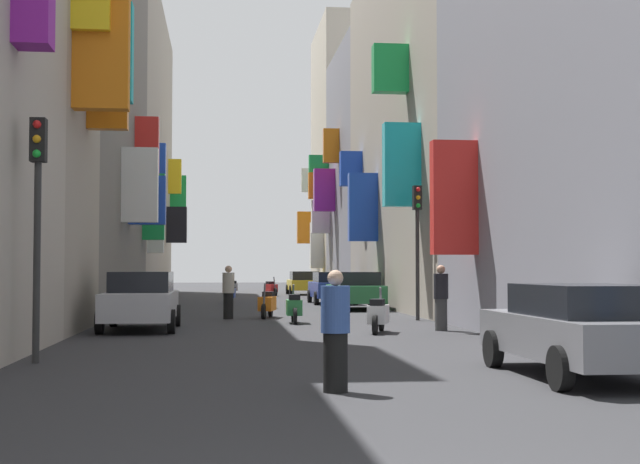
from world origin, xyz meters
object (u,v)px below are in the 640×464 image
scooter_red (271,288)px  pedestrian_near_right (335,331)px  parked_car_grey (582,328)px  pedestrian_crossing (441,298)px  parked_car_silver (141,299)px  parked_car_blue (332,287)px  scooter_blue (230,293)px  parked_car_yellow (304,282)px  scooter_green (294,307)px  traffic_light_far_corner (417,228)px  pedestrian_near_left (228,292)px  parked_car_green (355,290)px  scooter_silver (233,287)px  traffic_light_near_corner (38,195)px  scooter_white (378,314)px  scooter_orange (267,304)px

scooter_red → pedestrian_near_right: size_ratio=1.13×
parked_car_grey → pedestrian_crossing: (0.39, 9.91, 0.11)m
parked_car_silver → parked_car_grey: bearing=-56.5°
parked_car_blue → scooter_blue: parked_car_blue is taller
parked_car_blue → scooter_blue: bearing=161.9°
parked_car_yellow → pedestrian_crossing: pedestrian_crossing is taller
scooter_green → scooter_red: 26.45m
parked_car_silver → traffic_light_far_corner: (8.14, 3.37, 2.06)m
parked_car_grey → scooter_green: 13.79m
parked_car_blue → pedestrian_near_left: 12.78m
scooter_blue → scooter_red: bearing=76.7°
parked_car_green → scooter_silver: (-4.50, 21.26, -0.31)m
parked_car_silver → scooter_silver: 32.27m
parked_car_green → scooter_red: (-2.30, 17.90, -0.31)m
parked_car_grey → pedestrian_near_left: bearing=107.5°
parked_car_silver → traffic_light_near_corner: (-1.05, -8.12, 2.05)m
parked_car_grey → parked_car_yellow: (-0.16, 42.02, 0.03)m
scooter_green → scooter_white: 4.51m
scooter_orange → parked_car_green: bearing=56.1°
scooter_orange → scooter_red: same height
pedestrian_near_left → scooter_red: bearing=83.5°
parked_car_green → scooter_blue: size_ratio=2.35×
pedestrian_crossing → pedestrian_near_right: 11.79m
traffic_light_near_corner → traffic_light_far_corner: size_ratio=1.00×
pedestrian_crossing → traffic_light_far_corner: bearing=84.8°
parked_car_grey → parked_car_yellow: bearing=90.2°
scooter_blue → scooter_silver: 13.96m
parked_car_green → parked_car_silver: bearing=-124.0°
scooter_red → parked_car_silver: bearing=-99.9°
parked_car_yellow → scooter_blue: bearing=-110.0°
parked_car_grey → parked_car_silver: size_ratio=0.99×
parked_car_silver → traffic_light_near_corner: size_ratio=1.05×
parked_car_grey → scooter_silver: size_ratio=2.39×
scooter_blue → pedestrian_crossing: (5.20, -19.37, 0.38)m
scooter_white → scooter_red: bearing=91.8°
parked_car_silver → scooter_silver: parked_car_silver is taller
parked_car_green → scooter_blue: bearing=123.3°
scooter_silver → parked_car_blue: bearing=-74.4°
pedestrian_crossing → pedestrian_near_left: pedestrian_near_left is taller
scooter_silver → pedestrian_crossing: 33.68m
parked_car_silver → parked_car_green: 13.12m
parked_car_blue → pedestrian_near_right: 29.10m
scooter_white → scooter_red: same height
pedestrian_crossing → pedestrian_near_left: bearing=132.0°
parked_car_grey → pedestrian_near_right: size_ratio=2.75×
parked_car_yellow → pedestrian_crossing: bearing=-89.0°
scooter_white → traffic_light_near_corner: size_ratio=0.42×
scooter_red → traffic_light_far_corner: (3.11, -25.41, 2.39)m
parked_car_silver → traffic_light_near_corner: 8.44m
pedestrian_near_right → traffic_light_far_corner: (4.60, 15.57, 2.07)m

